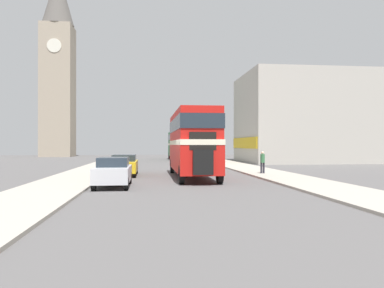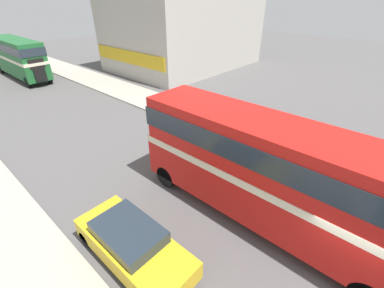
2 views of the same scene
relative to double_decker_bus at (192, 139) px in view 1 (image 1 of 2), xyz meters
name	(u,v)px [view 1 (image 1 of 2)]	position (x,y,z in m)	size (l,w,h in m)	color
ground_plane	(185,183)	(-0.82, -3.57, -2.56)	(120.00, 120.00, 0.00)	#565454
sidewalk_right	(298,181)	(5.93, -3.57, -2.50)	(3.50, 120.00, 0.12)	#A8A093
sidewalk_left	(63,183)	(-7.57, -3.57, -2.50)	(3.50, 120.00, 0.12)	#A8A093
double_decker_bus	(192,139)	(0.00, 0.00, 0.00)	(2.45, 10.47, 4.31)	red
bus_distant	(178,143)	(1.31, 29.79, -0.12)	(2.38, 10.33, 4.09)	#1E602D
car_parked_near	(113,172)	(-4.70, -5.05, -1.77)	(1.73, 4.03, 1.53)	silver
car_parked_mid	(124,165)	(-4.61, 2.06, -1.79)	(1.80, 4.57, 1.47)	gold
pedestrian_walking	(263,161)	(5.31, 1.47, -1.54)	(0.32, 0.32, 1.59)	#282833
church_tower	(58,61)	(-19.47, 45.80, 14.90)	(5.74, 5.74, 34.20)	tan
shop_building_block	(312,119)	(17.53, 20.27, 2.91)	(17.52, 11.83, 10.94)	#B2ADA3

